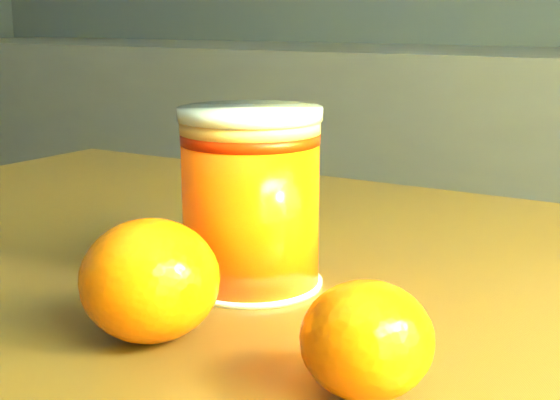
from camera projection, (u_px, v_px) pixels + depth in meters
The scene contains 4 objects.
kitchen_counter at pixel (336, 220), 2.06m from camera, with size 3.15×0.60×0.90m, color #525257.
juice_glass at pixel (251, 199), 0.48m from camera, with size 0.09×0.09×0.11m.
orange_front at pixel (150, 280), 0.40m from camera, with size 0.07×0.07×0.06m, color #FD6705.
orange_back at pixel (367, 340), 0.34m from camera, with size 0.06×0.06×0.05m, color #FD6705.
Camera 1 is at (1.05, -0.26, 0.97)m, focal length 50.00 mm.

